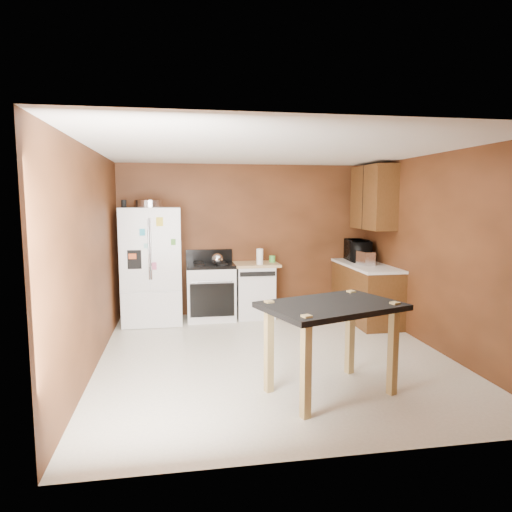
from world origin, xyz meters
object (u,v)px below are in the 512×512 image
object	(u,v)px
pen_cup	(124,204)
toaster	(366,258)
gas_range	(211,291)
dishwasher	(254,289)
roasting_pan	(149,204)
paper_towel	(260,257)
microwave	(358,251)
kettle	(217,259)
island	(331,317)
refrigerator	(152,266)
green_canister	(272,259)

from	to	relation	value
pen_cup	toaster	distance (m)	3.81
gas_range	dishwasher	xyz separation A→B (m)	(0.72, 0.02, -0.01)
roasting_pan	dishwasher	distance (m)	2.16
paper_towel	microwave	xyz separation A→B (m)	(1.69, 0.09, 0.05)
microwave	dishwasher	xyz separation A→B (m)	(-1.75, 0.07, -0.61)
paper_towel	kettle	bearing A→B (deg)	179.88
kettle	dishwasher	world-z (taller)	kettle
roasting_pan	island	distance (m)	3.74
pen_cup	paper_towel	size ratio (longest dim) A/B	0.46
pen_cup	island	distance (m)	3.86
roasting_pan	refrigerator	distance (m)	0.96
refrigerator	microwave	bearing A→B (deg)	0.31
paper_towel	refrigerator	bearing A→B (deg)	177.68
refrigerator	island	bearing A→B (deg)	-57.93
gas_range	island	world-z (taller)	gas_range
roasting_pan	gas_range	distance (m)	1.67
paper_towel	green_canister	distance (m)	0.33
green_canister	refrigerator	xyz separation A→B (m)	(-1.94, -0.14, -0.04)
kettle	green_canister	distance (m)	0.95
paper_towel	toaster	size ratio (longest dim) A/B	0.86
refrigerator	dishwasher	xyz separation A→B (m)	(1.63, 0.09, -0.45)
toaster	roasting_pan	bearing A→B (deg)	163.59
kettle	microwave	world-z (taller)	microwave
green_canister	gas_range	size ratio (longest dim) A/B	0.10
paper_towel	island	distance (m)	2.95
roasting_pan	refrigerator	world-z (taller)	roasting_pan
green_canister	gas_range	xyz separation A→B (m)	(-1.03, -0.08, -0.48)
pen_cup	microwave	distance (m)	3.85
green_canister	refrigerator	size ratio (longest dim) A/B	0.06
pen_cup	gas_range	size ratio (longest dim) A/B	0.10
microwave	toaster	bearing A→B (deg)	175.96
green_canister	refrigerator	world-z (taller)	refrigerator
roasting_pan	island	size ratio (longest dim) A/B	0.30
paper_towel	microwave	size ratio (longest dim) A/B	0.43
pen_cup	green_canister	xyz separation A→B (m)	(2.32, 0.21, -0.91)
microwave	dishwasher	world-z (taller)	microwave
kettle	paper_towel	world-z (taller)	paper_towel
paper_towel	toaster	distance (m)	1.67
microwave	roasting_pan	bearing A→B (deg)	93.41
green_canister	microwave	world-z (taller)	microwave
green_canister	island	world-z (taller)	green_canister
green_canister	toaster	world-z (taller)	toaster
pen_cup	refrigerator	world-z (taller)	pen_cup
roasting_pan	dishwasher	xyz separation A→B (m)	(1.65, 0.05, -1.40)
kettle	island	bearing A→B (deg)	-73.48
pen_cup	kettle	size ratio (longest dim) A/B	0.64
roasting_pan	toaster	distance (m)	3.47
refrigerator	dishwasher	distance (m)	1.69
kettle	toaster	xyz separation A→B (m)	(2.30, -0.40, 0.02)
paper_towel	refrigerator	world-z (taller)	refrigerator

